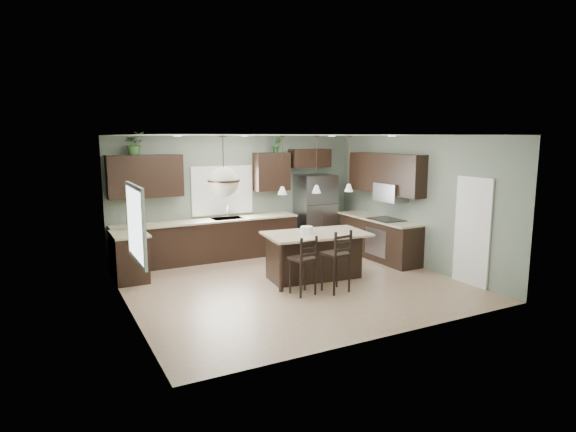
# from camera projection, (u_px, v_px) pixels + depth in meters

# --- Properties ---
(ground) EXTENTS (6.00, 6.00, 0.00)m
(ground) POSITION_uv_depth(u_px,v_px,m) (293.00, 284.00, 9.15)
(ground) COLOR #9E8466
(ground) RESTS_ON ground
(pantry_door) EXTENTS (0.04, 0.82, 2.04)m
(pantry_door) POSITION_uv_depth(u_px,v_px,m) (472.00, 232.00, 8.99)
(pantry_door) COLOR white
(pantry_door) RESTS_ON ground
(window_back) EXTENTS (1.35, 0.02, 1.00)m
(window_back) POSITION_uv_depth(u_px,v_px,m) (222.00, 190.00, 11.11)
(window_back) COLOR white
(window_back) RESTS_ON room_shell
(window_left) EXTENTS (0.02, 1.10, 1.00)m
(window_left) POSITION_uv_depth(u_px,v_px,m) (135.00, 224.00, 6.84)
(window_left) COLOR white
(window_left) RESTS_ON room_shell
(left_return_cabs) EXTENTS (0.60, 0.90, 0.90)m
(left_return_cabs) POSITION_uv_depth(u_px,v_px,m) (129.00, 258.00, 9.33)
(left_return_cabs) COLOR black
(left_return_cabs) RESTS_ON ground
(left_return_countertop) EXTENTS (0.66, 0.96, 0.04)m
(left_return_countertop) POSITION_uv_depth(u_px,v_px,m) (129.00, 234.00, 9.27)
(left_return_countertop) COLOR #BCB08E
(left_return_countertop) RESTS_ON left_return_cabs
(back_lower_cabs) EXTENTS (4.20, 0.60, 0.90)m
(back_lower_cabs) POSITION_uv_depth(u_px,v_px,m) (209.00, 241.00, 10.83)
(back_lower_cabs) COLOR black
(back_lower_cabs) RESTS_ON ground
(back_countertop) EXTENTS (4.20, 0.66, 0.04)m
(back_countertop) POSITION_uv_depth(u_px,v_px,m) (208.00, 221.00, 10.74)
(back_countertop) COLOR #BCB08E
(back_countertop) RESTS_ON back_lower_cabs
(sink_inset) EXTENTS (0.70, 0.45, 0.01)m
(sink_inset) POSITION_uv_depth(u_px,v_px,m) (227.00, 218.00, 10.94)
(sink_inset) COLOR gray
(sink_inset) RESTS_ON back_countertop
(faucet) EXTENTS (0.02, 0.02, 0.28)m
(faucet) POSITION_uv_depth(u_px,v_px,m) (228.00, 212.00, 10.89)
(faucet) COLOR silver
(faucet) RESTS_ON back_countertop
(back_upper_left) EXTENTS (1.55, 0.34, 0.90)m
(back_upper_left) POSITION_uv_depth(u_px,v_px,m) (145.00, 176.00, 10.11)
(back_upper_left) COLOR black
(back_upper_left) RESTS_ON room_shell
(back_upper_right) EXTENTS (0.85, 0.34, 0.90)m
(back_upper_right) POSITION_uv_depth(u_px,v_px,m) (272.00, 172.00, 11.45)
(back_upper_right) COLOR black
(back_upper_right) RESTS_ON room_shell
(fridge_header) EXTENTS (1.05, 0.34, 0.45)m
(fridge_header) POSITION_uv_depth(u_px,v_px,m) (310.00, 158.00, 11.88)
(fridge_header) COLOR black
(fridge_header) RESTS_ON room_shell
(right_lower_cabs) EXTENTS (0.60, 2.35, 0.90)m
(right_lower_cabs) POSITION_uv_depth(u_px,v_px,m) (378.00, 239.00, 11.07)
(right_lower_cabs) COLOR black
(right_lower_cabs) RESTS_ON ground
(right_countertop) EXTENTS (0.66, 2.35, 0.04)m
(right_countertop) POSITION_uv_depth(u_px,v_px,m) (378.00, 219.00, 10.99)
(right_countertop) COLOR #BCB08E
(right_countertop) RESTS_ON right_lower_cabs
(cooktop) EXTENTS (0.58, 0.75, 0.02)m
(cooktop) POSITION_uv_depth(u_px,v_px,m) (386.00, 219.00, 10.74)
(cooktop) COLOR black
(cooktop) RESTS_ON right_countertop
(wall_oven_front) EXTENTS (0.01, 0.72, 0.60)m
(wall_oven_front) POSITION_uv_depth(u_px,v_px,m) (375.00, 242.00, 10.70)
(wall_oven_front) COLOR gray
(wall_oven_front) RESTS_ON right_lower_cabs
(right_upper_cabs) EXTENTS (0.34, 2.35, 0.90)m
(right_upper_cabs) POSITION_uv_depth(u_px,v_px,m) (385.00, 173.00, 10.89)
(right_upper_cabs) COLOR black
(right_upper_cabs) RESTS_ON room_shell
(microwave) EXTENTS (0.40, 0.75, 0.40)m
(microwave) POSITION_uv_depth(u_px,v_px,m) (391.00, 192.00, 10.69)
(microwave) COLOR gray
(microwave) RESTS_ON right_upper_cabs
(refrigerator) EXTENTS (0.90, 0.74, 1.85)m
(refrigerator) POSITION_uv_depth(u_px,v_px,m) (315.00, 212.00, 11.98)
(refrigerator) COLOR gray
(refrigerator) RESTS_ON ground
(kitchen_island) EXTENTS (2.08, 1.32, 0.92)m
(kitchen_island) POSITION_uv_depth(u_px,v_px,m) (316.00, 256.00, 9.42)
(kitchen_island) COLOR black
(kitchen_island) RESTS_ON ground
(serving_dish) EXTENTS (0.24, 0.24, 0.14)m
(serving_dish) POSITION_uv_depth(u_px,v_px,m) (307.00, 230.00, 9.26)
(serving_dish) COLOR silver
(serving_dish) RESTS_ON kitchen_island
(bar_stool_left) EXTENTS (0.44, 0.44, 1.08)m
(bar_stool_left) POSITION_uv_depth(u_px,v_px,m) (303.00, 265.00, 8.47)
(bar_stool_left) COLOR black
(bar_stool_left) RESTS_ON ground
(bar_stool_center) EXTENTS (0.47, 0.47, 1.15)m
(bar_stool_center) POSITION_uv_depth(u_px,v_px,m) (336.00, 261.00, 8.62)
(bar_stool_center) COLOR black
(bar_stool_center) RESTS_ON ground
(pendant_left) EXTENTS (0.17, 0.17, 1.10)m
(pendant_left) POSITION_uv_depth(u_px,v_px,m) (282.00, 165.00, 8.88)
(pendant_left) COLOR white
(pendant_left) RESTS_ON room_shell
(pendant_center) EXTENTS (0.17, 0.17, 1.10)m
(pendant_center) POSITION_uv_depth(u_px,v_px,m) (317.00, 165.00, 9.13)
(pendant_center) COLOR white
(pendant_center) RESTS_ON room_shell
(pendant_right) EXTENTS (0.17, 0.17, 1.10)m
(pendant_right) POSITION_uv_depth(u_px,v_px,m) (349.00, 164.00, 9.38)
(pendant_right) COLOR white
(pendant_right) RESTS_ON room_shell
(chandelier) EXTENTS (0.52, 0.52, 0.99)m
(chandelier) POSITION_uv_depth(u_px,v_px,m) (223.00, 166.00, 7.72)
(chandelier) COLOR beige
(chandelier) RESTS_ON room_shell
(plant_back_left) EXTENTS (0.44, 0.39, 0.47)m
(plant_back_left) POSITION_uv_depth(u_px,v_px,m) (134.00, 143.00, 9.88)
(plant_back_left) COLOR #294E22
(plant_back_left) RESTS_ON back_upper_left
(plant_back_right) EXTENTS (0.25, 0.23, 0.38)m
(plant_back_right) POSITION_uv_depth(u_px,v_px,m) (277.00, 145.00, 11.38)
(plant_back_right) COLOR #265424
(plant_back_right) RESTS_ON back_upper_right
(room_shell) EXTENTS (6.00, 6.00, 6.00)m
(room_shell) POSITION_uv_depth(u_px,v_px,m) (293.00, 196.00, 8.87)
(room_shell) COLOR slate
(room_shell) RESTS_ON ground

